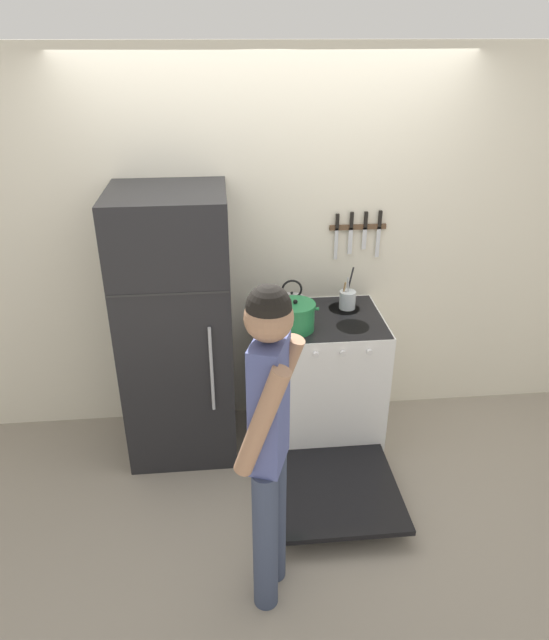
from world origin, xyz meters
TOP-DOWN VIEW (x-y plane):
  - ground_plane at (0.00, 0.00)m, footprint 14.00×14.00m
  - wall_back at (0.00, 0.03)m, footprint 10.00×0.06m
  - refrigerator at (-0.62, -0.32)m, footprint 0.69×0.67m
  - stove_range at (0.30, -0.37)m, footprint 0.82×1.40m
  - dutch_oven_pot at (0.12, -0.46)m, footprint 0.29×0.25m
  - tea_kettle at (0.13, -0.20)m, footprint 0.22×0.18m
  - utensil_jar at (0.50, -0.19)m, footprint 0.11×0.11m
  - person at (-0.14, -1.57)m, footprint 0.35×0.41m
  - wall_knife_strip at (0.59, -0.02)m, footprint 0.38×0.03m

SIDE VIEW (x-z plane):
  - ground_plane at x=0.00m, z-range 0.00..0.00m
  - stove_range at x=0.30m, z-range 0.00..0.92m
  - refrigerator at x=-0.62m, z-range 0.00..1.78m
  - person at x=-0.14m, z-range 0.12..1.84m
  - utensil_jar at x=0.50m, z-range 0.85..1.13m
  - tea_kettle at x=0.13m, z-range 0.88..1.10m
  - dutch_oven_pot at x=0.12m, z-range 0.92..1.12m
  - wall_back at x=0.00m, z-range 0.00..2.55m
  - wall_knife_strip at x=0.59m, z-range 1.27..1.60m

